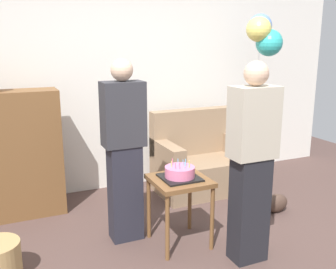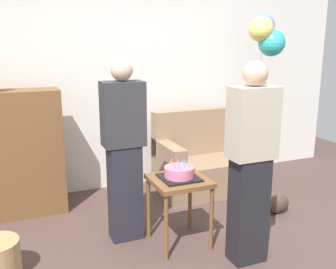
{
  "view_description": "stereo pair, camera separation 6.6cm",
  "coord_description": "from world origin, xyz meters",
  "px_view_note": "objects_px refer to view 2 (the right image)",
  "views": [
    {
      "loc": [
        -1.43,
        -2.44,
        1.77
      ],
      "look_at": [
        -0.05,
        0.65,
        0.95
      ],
      "focal_mm": 41.33,
      "sensor_mm": 36.0,
      "label": 1
    },
    {
      "loc": [
        -1.37,
        -2.46,
        1.77
      ],
      "look_at": [
        -0.05,
        0.65,
        0.95
      ],
      "focal_mm": 41.33,
      "sensor_mm": 36.0,
      "label": 2
    }
  ],
  "objects_px": {
    "birthday_cake": "(179,173)",
    "person_blowing_candles": "(124,151)",
    "handbag": "(277,204)",
    "couch": "(202,163)",
    "side_table": "(179,189)",
    "balloon_bunch": "(266,34)",
    "person_holding_cake": "(251,164)",
    "bookshelf": "(22,152)"
  },
  "relations": [
    {
      "from": "side_table",
      "to": "bookshelf",
      "type": "bearing_deg",
      "value": 135.39
    },
    {
      "from": "couch",
      "to": "side_table",
      "type": "xyz_separation_m",
      "value": [
        -0.8,
        -1.08,
        0.18
      ]
    },
    {
      "from": "couch",
      "to": "handbag",
      "type": "relative_size",
      "value": 3.93
    },
    {
      "from": "person_blowing_candles",
      "to": "balloon_bunch",
      "type": "height_order",
      "value": "balloon_bunch"
    },
    {
      "from": "handbag",
      "to": "balloon_bunch",
      "type": "relative_size",
      "value": 0.13
    },
    {
      "from": "birthday_cake",
      "to": "person_blowing_candles",
      "type": "relative_size",
      "value": 0.2
    },
    {
      "from": "birthday_cake",
      "to": "handbag",
      "type": "relative_size",
      "value": 1.14
    },
    {
      "from": "birthday_cake",
      "to": "side_table",
      "type": "bearing_deg",
      "value": 133.59
    },
    {
      "from": "bookshelf",
      "to": "person_holding_cake",
      "type": "height_order",
      "value": "person_holding_cake"
    },
    {
      "from": "person_holding_cake",
      "to": "balloon_bunch",
      "type": "relative_size",
      "value": 0.78
    },
    {
      "from": "person_holding_cake",
      "to": "handbag",
      "type": "xyz_separation_m",
      "value": [
        0.81,
        0.62,
        -0.73
      ]
    },
    {
      "from": "bookshelf",
      "to": "person_holding_cake",
      "type": "relative_size",
      "value": 0.99
    },
    {
      "from": "couch",
      "to": "balloon_bunch",
      "type": "distance_m",
      "value": 1.68
    },
    {
      "from": "bookshelf",
      "to": "person_blowing_candles",
      "type": "bearing_deg",
      "value": -48.11
    },
    {
      "from": "side_table",
      "to": "couch",
      "type": "bearing_deg",
      "value": 53.43
    },
    {
      "from": "couch",
      "to": "balloon_bunch",
      "type": "relative_size",
      "value": 0.53
    },
    {
      "from": "couch",
      "to": "birthday_cake",
      "type": "bearing_deg",
      "value": -126.57
    },
    {
      "from": "couch",
      "to": "person_blowing_candles",
      "type": "height_order",
      "value": "person_blowing_candles"
    },
    {
      "from": "couch",
      "to": "side_table",
      "type": "relative_size",
      "value": 1.79
    },
    {
      "from": "person_blowing_candles",
      "to": "balloon_bunch",
      "type": "distance_m",
      "value": 2.27
    },
    {
      "from": "person_holding_cake",
      "to": "couch",
      "type": "bearing_deg",
      "value": -111.47
    },
    {
      "from": "couch",
      "to": "person_blowing_candles",
      "type": "xyz_separation_m",
      "value": [
        -1.21,
        -0.79,
        0.49
      ]
    },
    {
      "from": "person_holding_cake",
      "to": "balloon_bunch",
      "type": "xyz_separation_m",
      "value": [
        1.11,
        1.4,
        1.02
      ]
    },
    {
      "from": "side_table",
      "to": "person_holding_cake",
      "type": "height_order",
      "value": "person_holding_cake"
    },
    {
      "from": "handbag",
      "to": "balloon_bunch",
      "type": "distance_m",
      "value": 1.94
    },
    {
      "from": "bookshelf",
      "to": "person_blowing_candles",
      "type": "xyz_separation_m",
      "value": [
        0.82,
        -0.91,
        0.16
      ]
    },
    {
      "from": "birthday_cake",
      "to": "person_holding_cake",
      "type": "distance_m",
      "value": 0.63
    },
    {
      "from": "bookshelf",
      "to": "couch",
      "type": "bearing_deg",
      "value": -3.48
    },
    {
      "from": "bookshelf",
      "to": "handbag",
      "type": "height_order",
      "value": "bookshelf"
    },
    {
      "from": "person_blowing_candles",
      "to": "side_table",
      "type": "bearing_deg",
      "value": -52.74
    },
    {
      "from": "bookshelf",
      "to": "handbag",
      "type": "xyz_separation_m",
      "value": [
        2.44,
        -1.04,
        -0.57
      ]
    },
    {
      "from": "bookshelf",
      "to": "person_blowing_candles",
      "type": "distance_m",
      "value": 1.24
    },
    {
      "from": "couch",
      "to": "person_blowing_candles",
      "type": "relative_size",
      "value": 0.67
    },
    {
      "from": "person_holding_cake",
      "to": "handbag",
      "type": "bearing_deg",
      "value": -149.44
    },
    {
      "from": "side_table",
      "to": "balloon_bunch",
      "type": "relative_size",
      "value": 0.29
    },
    {
      "from": "couch",
      "to": "side_table",
      "type": "distance_m",
      "value": 1.36
    },
    {
      "from": "side_table",
      "to": "balloon_bunch",
      "type": "distance_m",
      "value": 2.23
    },
    {
      "from": "birthday_cake",
      "to": "handbag",
      "type": "bearing_deg",
      "value": 7.77
    },
    {
      "from": "birthday_cake",
      "to": "balloon_bunch",
      "type": "xyz_separation_m",
      "value": [
        1.52,
        0.94,
        1.19
      ]
    },
    {
      "from": "person_holding_cake",
      "to": "balloon_bunch",
      "type": "bearing_deg",
      "value": -135.57
    },
    {
      "from": "person_blowing_candles",
      "to": "couch",
      "type": "bearing_deg",
      "value": 16.43
    },
    {
      "from": "person_holding_cake",
      "to": "side_table",
      "type": "bearing_deg",
      "value": -55.34
    }
  ]
}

